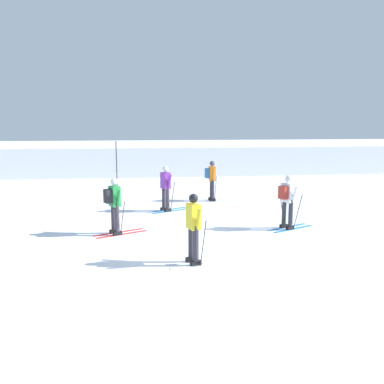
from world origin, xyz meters
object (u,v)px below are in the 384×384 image
(trail_marker_pole, at_px, (117,167))
(skier_yellow, at_px, (194,227))
(skier_orange, at_px, (212,179))
(skier_green, at_px, (114,203))
(skier_white, at_px, (287,199))
(skier_purple, at_px, (166,187))

(trail_marker_pole, bearing_deg, skier_yellow, -77.20)
(skier_orange, height_order, skier_green, same)
(skier_yellow, height_order, skier_white, same)
(skier_white, bearing_deg, skier_green, -179.94)
(trail_marker_pole, bearing_deg, skier_orange, -32.83)
(skier_green, bearing_deg, skier_purple, 61.10)
(skier_white, distance_m, skier_purple, 4.77)
(skier_white, bearing_deg, trail_marker_pole, 126.90)
(skier_purple, bearing_deg, skier_yellow, -86.95)
(skier_yellow, height_order, skier_green, same)
(skier_yellow, relative_size, skier_white, 1.00)
(skier_white, xyz_separation_m, skier_orange, (-1.58, 4.93, -0.00))
(skier_yellow, relative_size, skier_orange, 1.00)
(skier_purple, height_order, skier_orange, same)
(skier_green, height_order, trail_marker_pole, trail_marker_pole)
(skier_purple, bearing_deg, skier_white, -40.55)
(skier_purple, xyz_separation_m, trail_marker_pole, (-2.06, 4.47, 0.30))
(skier_white, xyz_separation_m, skier_green, (-5.34, -0.01, -0.00))
(skier_purple, relative_size, skier_orange, 1.00)
(skier_yellow, bearing_deg, skier_purple, 93.05)
(skier_yellow, bearing_deg, skier_white, 41.19)
(skier_purple, xyz_separation_m, skier_orange, (2.04, 1.82, 0.04))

